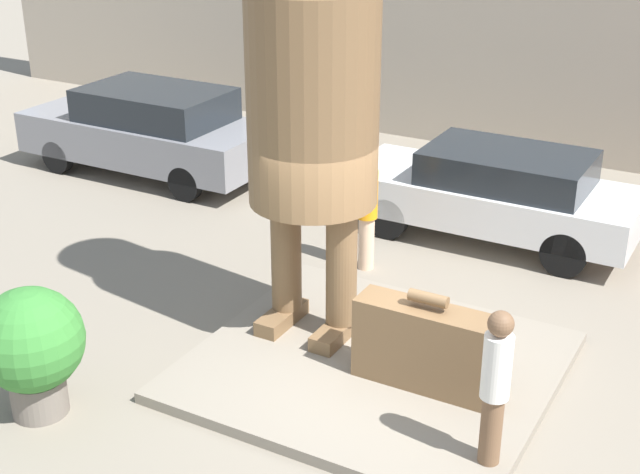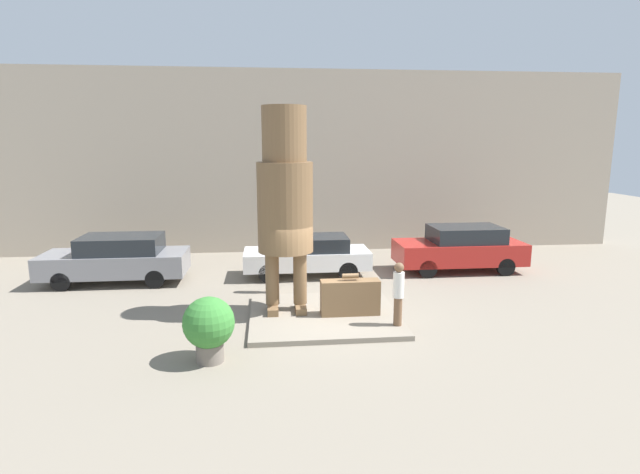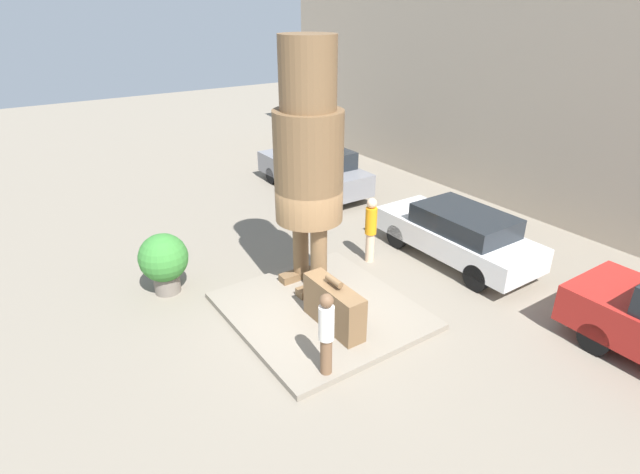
{
  "view_description": "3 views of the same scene",
  "coord_description": "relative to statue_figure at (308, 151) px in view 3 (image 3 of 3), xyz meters",
  "views": [
    {
      "loc": [
        3.71,
        -7.96,
        5.56
      ],
      "look_at": [
        -0.55,
        -0.28,
        1.68
      ],
      "focal_mm": 50.0,
      "sensor_mm": 36.0,
      "label": 1
    },
    {
      "loc": [
        -1.44,
        -12.76,
        4.71
      ],
      "look_at": [
        -0.08,
        0.22,
        2.19
      ],
      "focal_mm": 28.0,
      "sensor_mm": 36.0,
      "label": 2
    },
    {
      "loc": [
        7.5,
        -5.13,
        6.15
      ],
      "look_at": [
        -0.39,
        0.24,
        1.62
      ],
      "focal_mm": 28.0,
      "sensor_mm": 36.0,
      "label": 3
    }
  ],
  "objects": [
    {
      "name": "parked_car_white",
      "position": [
        0.93,
        3.94,
        -2.56
      ],
      "size": [
        4.38,
        1.7,
        1.42
      ],
      "rotation": [
        0.0,
        0.0,
        3.14
      ],
      "color": "silver",
      "rests_on": "ground_plane"
    },
    {
      "name": "worker_hivis",
      "position": [
        -0.3,
        2.05,
        -2.37
      ],
      "size": [
        0.3,
        0.3,
        1.74
      ],
      "color": "beige",
      "rests_on": "ground_plane"
    },
    {
      "name": "ground_plane",
      "position": [
        0.99,
        -0.36,
        -3.33
      ],
      "size": [
        60.0,
        60.0,
        0.0
      ],
      "primitive_type": "plane",
      "color": "gray"
    },
    {
      "name": "tourist",
      "position": [
        2.74,
        -1.44,
        -2.31
      ],
      "size": [
        0.28,
        0.28,
        1.62
      ],
      "color": "brown",
      "rests_on": "pedestal"
    },
    {
      "name": "statue_figure",
      "position": [
        0.0,
        0.0,
        0.0
      ],
      "size": [
        1.48,
        1.48,
        5.46
      ],
      "color": "brown",
      "rests_on": "pedestal"
    },
    {
      "name": "pedestal",
      "position": [
        0.99,
        -0.36,
        -3.26
      ],
      "size": [
        3.96,
        3.68,
        0.13
      ],
      "color": "gray",
      "rests_on": "ground_plane"
    },
    {
      "name": "planter_pot",
      "position": [
        -1.77,
        -2.81,
        -2.5
      ],
      "size": [
        1.11,
        1.11,
        1.44
      ],
      "color": "#70665B",
      "rests_on": "ground_plane"
    },
    {
      "name": "building_backdrop",
      "position": [
        0.99,
        8.37,
        0.48
      ],
      "size": [
        28.0,
        0.6,
        7.62
      ],
      "color": "tan",
      "rests_on": "ground_plane"
    },
    {
      "name": "giant_suitcase",
      "position": [
        1.68,
        -0.52,
        -2.72
      ],
      "size": [
        1.57,
        0.44,
        1.13
      ],
      "color": "brown",
      "rests_on": "pedestal"
    },
    {
      "name": "parked_car_grey",
      "position": [
        -5.54,
        3.78,
        -2.49
      ],
      "size": [
        4.69,
        1.86,
        1.6
      ],
      "rotation": [
        0.0,
        0.0,
        3.14
      ],
      "color": "gray",
      "rests_on": "ground_plane"
    }
  ]
}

